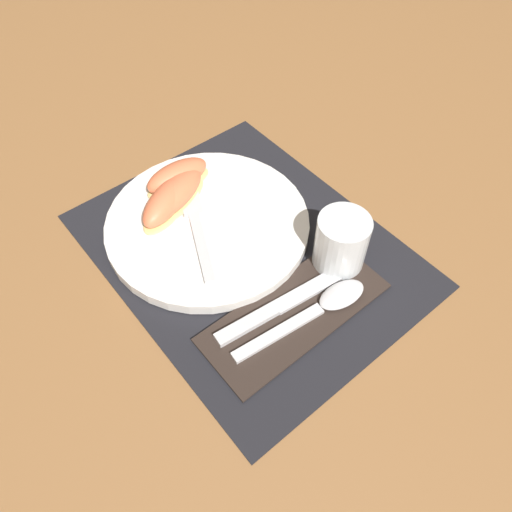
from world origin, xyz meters
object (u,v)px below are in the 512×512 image
Objects in this scene: fork at (195,219)px; citrus_wedge_0 at (177,177)px; plate at (208,224)px; juice_glass at (341,245)px; citrus_wedge_1 at (175,195)px; knife at (286,303)px; citrus_wedge_2 at (166,202)px; spoon at (325,304)px.

citrus_wedge_0 is at bearing 163.27° from fork.
fork is (-0.01, -0.01, 0.01)m from plate.
citrus_wedge_0 is (-0.23, -0.09, -0.00)m from juice_glass.
plate is 0.06m from citrus_wedge_1.
knife is 0.17m from fork.
citrus_wedge_2 is (0.03, -0.04, 0.00)m from citrus_wedge_0.
citrus_wedge_1 is at bearing -165.74° from plate.
fork is at bearing -167.12° from spoon.
juice_glass is 0.24m from citrus_wedge_2.
juice_glass is at bearing 27.98° from citrus_wedge_1.
spoon is at bearing 46.11° from knife.
juice_glass reaches higher than citrus_wedge_2.
juice_glass is 0.23m from citrus_wedge_1.
citrus_wedge_0 reaches higher than spoon.
citrus_wedge_0 is (-0.27, -0.02, 0.02)m from spoon.
citrus_wedge_1 is at bearing -178.76° from fork.
citrus_wedge_2 reaches higher than citrus_wedge_1.
fork is 1.42× the size of citrus_wedge_1.
plate reaches higher than spoon.
juice_glass is at bearing 94.78° from knife.
knife is (0.01, -0.10, -0.03)m from juice_glass.
citrus_wedge_0 is at bearing 128.68° from citrus_wedge_2.
citrus_wedge_0 is 0.80× the size of citrus_wedge_1.
spoon is at bearing 10.86° from citrus_wedge_1.
citrus_wedge_1 is (-0.20, -0.11, -0.00)m from juice_glass.
spoon is 0.21m from fork.
knife is at bearing 8.32° from citrus_wedge_2.
fork is 0.07m from citrus_wedge_0.
citrus_wedge_0 is at bearing -174.76° from spoon.
juice_glass is at bearing 32.18° from plate.
citrus_wedge_1 is (-0.04, -0.00, 0.01)m from fork.
citrus_wedge_1 reaches higher than knife.
fork is (-0.20, -0.05, 0.01)m from spoon.
citrus_wedge_0 reaches higher than fork.
citrus_wedge_0 is at bearing 173.96° from plate.
citrus_wedge_1 is (-0.21, -0.01, 0.02)m from knife.
citrus_wedge_0 is 0.05m from citrus_wedge_2.
knife is 0.21m from citrus_wedge_2.
juice_glass is 0.78× the size of citrus_wedge_0.
fork is at bearing 1.24° from citrus_wedge_1.
plate is at bearing -147.82° from juice_glass.
juice_glass reaches higher than knife.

